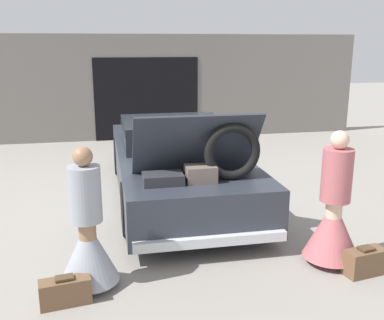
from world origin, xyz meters
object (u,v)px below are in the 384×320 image
suitcase_beside_right_person (365,262)px  car (176,162)px  person_left (88,239)px  person_right (333,218)px  suitcase_beside_left_person (65,292)px

suitcase_beside_right_person → car: bearing=117.5°
person_left → person_right: size_ratio=0.96×
person_left → suitcase_beside_right_person: bearing=80.1°
person_right → suitcase_beside_left_person: size_ratio=3.05×
suitcase_beside_right_person → person_left: bearing=173.4°
car → person_right: 3.15m
car → person_left: bearing=-116.7°
person_left → suitcase_beside_left_person: size_ratio=2.94×
person_right → suitcase_beside_right_person: (0.24, -0.35, -0.42)m
person_right → suitcase_beside_right_person: size_ratio=3.20×
person_right → suitcase_beside_right_person: person_right is taller
person_left → person_right: person_right is taller
person_right → suitcase_beside_left_person: person_right is taller
suitcase_beside_left_person → suitcase_beside_right_person: size_ratio=1.05×
person_right → suitcase_beside_left_person: bearing=106.6°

